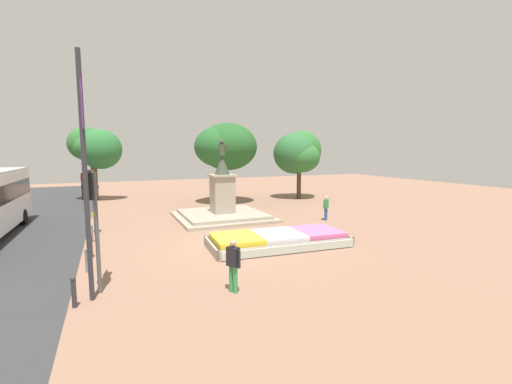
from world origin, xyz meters
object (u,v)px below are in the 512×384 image
traffic_light_near_crossing (92,210)px  traffic_light_mid_block (91,190)px  kerb_bollard_mid_a (87,259)px  statue_monument (223,206)px  kerb_bollard_north (91,233)px  kerb_bollard_mid_b (91,246)px  pedestrian_near_planter (326,206)px  banner_pole (84,166)px  pedestrian_crossing_plaza (233,262)px  flower_planter (279,240)px  kerb_bollard_south (74,291)px

traffic_light_near_crossing → traffic_light_mid_block: 8.11m
kerb_bollard_mid_a → statue_monument: bearing=45.2°
statue_monument → kerb_bollard_north: (-7.53, -3.09, -0.38)m
kerb_bollard_mid_b → statue_monument: bearing=37.6°
statue_monument → pedestrian_near_planter: size_ratio=3.71×
traffic_light_mid_block → banner_pole: banner_pole is taller
pedestrian_crossing_plaza → kerb_bollard_north: bearing=117.5°
traffic_light_mid_block → traffic_light_near_crossing: bearing=-87.3°
statue_monument → traffic_light_mid_block: 7.84m
kerb_bollard_north → statue_monument: bearing=22.3°
traffic_light_mid_block → kerb_bollard_north: traffic_light_mid_block is taller
statue_monument → banner_pole: (-7.24, -10.16, 3.09)m
statue_monument → banner_pole: size_ratio=0.81×
flower_planter → traffic_light_near_crossing: 8.27m
kerb_bollard_mid_a → traffic_light_near_crossing: bearing=-80.9°
flower_planter → kerb_bollard_north: size_ratio=7.73×
statue_monument → banner_pole: 12.85m
kerb_bollard_south → kerb_bollard_mid_a: (0.18, 3.00, -0.01)m
banner_pole → kerb_bollard_south: banner_pole is taller
traffic_light_near_crossing → traffic_light_mid_block: bearing=92.7°
pedestrian_near_planter → kerb_bollard_mid_a: (-13.29, -4.41, -0.42)m
kerb_bollard_mid_b → kerb_bollard_mid_a: bearing=-91.3°
kerb_bollard_mid_b → traffic_light_near_crossing: bearing=-85.5°
flower_planter → kerb_bollard_north: kerb_bollard_north is taller
flower_planter → kerb_bollard_south: 8.73m
banner_pole → kerb_bollard_mid_b: 5.60m
banner_pole → kerb_bollard_mid_a: size_ratio=8.00×
kerb_bollard_north → flower_planter: bearing=-27.5°
statue_monument → pedestrian_near_planter: bearing=-28.3°
pedestrian_near_planter → traffic_light_near_crossing: bearing=-153.1°
flower_planter → traffic_light_mid_block: (-7.92, 5.61, 2.06)m
banner_pole → pedestrian_near_planter: 15.13m
traffic_light_near_crossing → kerb_bollard_mid_b: size_ratio=3.92×
statue_monument → kerb_bollard_mid_b: size_ratio=6.09×
statue_monument → pedestrian_crossing_plaza: (-3.25, -11.29, 0.14)m
flower_planter → traffic_light_near_crossing: traffic_light_near_crossing is taller
banner_pole → kerb_bollard_south: (-0.43, -0.36, -3.45)m
kerb_bollard_south → kerb_bollard_mid_b: 4.79m
traffic_light_near_crossing → pedestrian_near_planter: (12.94, 6.57, -1.71)m
kerb_bollard_mid_b → pedestrian_crossing_plaza: bearing=-53.0°
traffic_light_near_crossing → pedestrian_crossing_plaza: size_ratio=2.21×
statue_monument → traffic_light_near_crossing: (-7.14, -9.69, 1.76)m
kerb_bollard_mid_b → kerb_bollard_north: kerb_bollard_mid_b is taller
kerb_bollard_south → kerb_bollard_north: (0.13, 7.44, -0.02)m
statue_monument → kerb_bollard_north: 8.15m
flower_planter → banner_pole: (-7.64, -2.95, 3.64)m
flower_planter → statue_monument: size_ratio=1.14×
pedestrian_crossing_plaza → statue_monument: bearing=73.9°
traffic_light_near_crossing → kerb_bollard_mid_b: bearing=94.5°
kerb_bollard_south → traffic_light_near_crossing: bearing=57.5°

